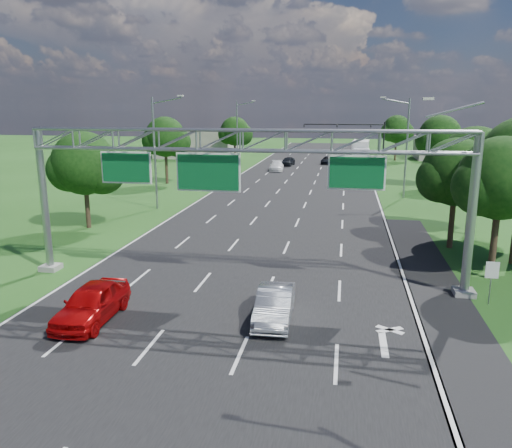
% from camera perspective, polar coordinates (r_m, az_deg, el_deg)
% --- Properties ---
extents(ground, '(220.00, 220.00, 0.00)m').
position_cam_1_polar(ground, '(44.09, 2.85, 1.25)').
color(ground, '#1C4414').
rests_on(ground, ground).
extents(road, '(18.00, 180.00, 0.02)m').
position_cam_1_polar(road, '(44.09, 2.85, 1.25)').
color(road, black).
rests_on(road, ground).
extents(road_flare, '(3.00, 30.00, 0.02)m').
position_cam_1_polar(road_flare, '(28.70, 19.26, -6.09)').
color(road_flare, black).
rests_on(road_flare, ground).
extents(sign_gantry, '(23.50, 1.00, 9.56)m').
position_cam_1_polar(sign_gantry, '(25.41, -1.49, 8.18)').
color(sign_gantry, gray).
rests_on(sign_gantry, ground).
extents(regulatory_sign, '(0.60, 0.08, 2.10)m').
position_cam_1_polar(regulatory_sign, '(25.92, 25.35, -5.18)').
color(regulatory_sign, gray).
rests_on(regulatory_sign, ground).
extents(traffic_signal, '(12.21, 0.24, 7.00)m').
position_cam_1_polar(traffic_signal, '(77.92, 11.82, 10.02)').
color(traffic_signal, black).
rests_on(traffic_signal, ground).
extents(streetlight_l_near, '(2.97, 0.22, 10.16)m').
position_cam_1_polar(streetlight_l_near, '(46.09, -11.30, 8.54)').
color(streetlight_l_near, gray).
rests_on(streetlight_l_near, ground).
extents(streetlight_l_far, '(2.97, 0.22, 10.16)m').
position_cam_1_polar(streetlight_l_far, '(79.65, -2.03, 10.64)').
color(streetlight_l_far, gray).
rests_on(streetlight_l_far, ground).
extents(streetlight_r_mid, '(2.97, 0.22, 10.16)m').
position_cam_1_polar(streetlight_r_mid, '(53.24, 16.66, 8.84)').
color(streetlight_r_mid, gray).
rests_on(streetlight_r_mid, ground).
extents(tree_cluster_right, '(9.91, 14.60, 8.68)m').
position_cam_1_polar(tree_cluster_right, '(33.54, 26.41, 5.32)').
color(tree_cluster_right, '#2D2116').
rests_on(tree_cluster_right, ground).
extents(tree_verge_la, '(5.76, 4.80, 7.40)m').
position_cam_1_polar(tree_verge_la, '(40.09, -18.91, 6.25)').
color(tree_verge_la, '#2D2116').
rests_on(tree_verge_la, ground).
extents(tree_verge_lb, '(5.76, 4.80, 8.06)m').
position_cam_1_polar(tree_verge_lb, '(61.76, -10.25, 9.55)').
color(tree_verge_lb, '#2D2116').
rests_on(tree_verge_lb, ground).
extents(tree_verge_lc, '(5.76, 4.80, 7.62)m').
position_cam_1_polar(tree_verge_lc, '(84.94, -2.39, 10.39)').
color(tree_verge_lc, '#2D2116').
rests_on(tree_verge_lc, ground).
extents(tree_verge_rd, '(5.76, 4.80, 8.28)m').
position_cam_1_polar(tree_verge_rd, '(61.86, 20.31, 9.16)').
color(tree_verge_rd, '#2D2116').
rests_on(tree_verge_rd, ground).
extents(tree_verge_re, '(5.76, 4.80, 7.84)m').
position_cam_1_polar(tree_verge_re, '(91.33, 15.82, 10.25)').
color(tree_verge_re, '#2D2116').
rests_on(tree_verge_re, ground).
extents(building_left, '(14.00, 10.00, 5.00)m').
position_cam_1_polar(building_left, '(95.08, -6.74, 9.11)').
color(building_left, gray).
rests_on(building_left, ground).
extents(building_right, '(12.00, 9.00, 4.00)m').
position_cam_1_polar(building_right, '(96.86, 21.39, 8.09)').
color(building_right, gray).
rests_on(building_right, ground).
extents(red_coupe, '(2.01, 4.83, 1.63)m').
position_cam_1_polar(red_coupe, '(23.08, -18.26, -8.57)').
color(red_coupe, '#B00809').
rests_on(red_coupe, ground).
extents(silver_sedan, '(1.68, 4.40, 1.43)m').
position_cam_1_polar(silver_sedan, '(22.06, 2.13, -9.19)').
color(silver_sedan, '#9FA3AA').
rests_on(silver_sedan, ground).
extents(car_queue_a, '(2.34, 4.90, 1.38)m').
position_cam_1_polar(car_queue_a, '(73.90, 2.37, 6.64)').
color(car_queue_a, white).
rests_on(car_queue_a, ground).
extents(car_queue_b, '(2.33, 4.43, 1.19)m').
position_cam_1_polar(car_queue_b, '(83.92, 8.21, 7.23)').
color(car_queue_b, black).
rests_on(car_queue_b, ground).
extents(car_queue_c, '(2.13, 4.27, 1.40)m').
position_cam_1_polar(car_queue_c, '(80.59, 3.69, 7.17)').
color(car_queue_c, black).
rests_on(car_queue_c, ground).
extents(box_truck, '(3.16, 9.35, 3.48)m').
position_cam_1_polar(box_truck, '(89.09, 11.88, 8.12)').
color(box_truck, silver).
rests_on(box_truck, ground).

